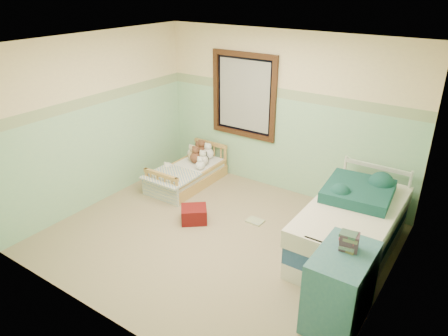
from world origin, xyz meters
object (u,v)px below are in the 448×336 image
Objects in this scene: dresser at (340,287)px; floor_book at (255,221)px; twin_bed_frame at (348,245)px; red_pillow at (194,214)px; toddler_bed_frame at (188,179)px; plush_floor_tan at (158,183)px; plush_floor_cream at (168,176)px.

floor_book is (-1.62, 1.14, -0.39)m from dresser.
dresser is (0.29, -1.16, 0.29)m from twin_bed_frame.
twin_bed_frame is 5.24× the size of red_pillow.
plush_floor_tan is at bearing -125.96° from toddler_bed_frame.
plush_floor_cream reaches higher than twin_bed_frame.
floor_book is (-1.33, -0.02, -0.10)m from twin_bed_frame.
dresser is at bearing -75.99° from twin_bed_frame.
toddler_bed_frame is 1.69× the size of dresser.
plush_floor_cream is 3.18m from twin_bed_frame.
plush_floor_tan is 3.65m from dresser.
twin_bed_frame is at bearing -7.58° from toddler_bed_frame.
plush_floor_cream reaches higher than toddler_bed_frame.
dresser is at bearing -15.79° from red_pillow.
red_pillow is (1.11, -0.73, -0.01)m from plush_floor_cream.
red_pillow is at bearing -145.77° from floor_book.
floor_book is (1.54, -0.41, -0.08)m from toddler_bed_frame.
dresser is 2.02m from floor_book.
plush_floor_tan is (0.00, -0.26, -0.02)m from plush_floor_cream.
twin_bed_frame is (3.17, 0.03, 0.00)m from plush_floor_tan.
dresser reaches higher than red_pillow.
toddler_bed_frame is at bearing 153.95° from dresser.
red_pillow reaches higher than twin_bed_frame.
floor_book is at bearing 0.22° from plush_floor_tan.
floor_book is at bearing 33.19° from red_pillow.
floor_book is (1.84, -0.25, -0.11)m from plush_floor_cream.
twin_bed_frame is 2.12m from red_pillow.
floor_book is at bearing -7.86° from plush_floor_cream.
plush_floor_tan is at bearing 161.89° from dresser.
plush_floor_cream is 0.13× the size of twin_bed_frame.
plush_floor_tan is 1.84m from floor_book.
red_pillow is (0.81, -0.88, 0.02)m from toddler_bed_frame.
plush_floor_tan is 0.11× the size of twin_bed_frame.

